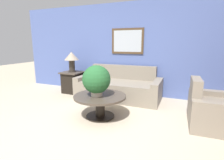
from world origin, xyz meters
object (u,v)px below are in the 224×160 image
side_table (73,82)px  table_lamp (72,58)px  potted_plant_on_table (96,80)px  couch_main (119,88)px  armchair (216,111)px  coffee_table (100,101)px

side_table → table_lamp: bearing=180.0°
table_lamp → potted_plant_on_table: (1.54, -1.38, -0.27)m
potted_plant_on_table → couch_main: bearing=92.2°
table_lamp → couch_main: bearing=0.6°
couch_main → table_lamp: size_ratio=3.75×
armchair → coffee_table: 2.14m
coffee_table → table_lamp: size_ratio=1.75×
table_lamp → potted_plant_on_table: bearing=-42.0°
table_lamp → coffee_table: bearing=-40.0°
armchair → coffee_table: size_ratio=0.95×
side_table → potted_plant_on_table: potted_plant_on_table is taller
potted_plant_on_table → side_table: bearing=138.0°
armchair → table_lamp: size_ratio=1.66×
coffee_table → potted_plant_on_table: 0.45m
side_table → table_lamp: (-0.00, 0.00, 0.73)m
couch_main → potted_plant_on_table: size_ratio=3.68×
couch_main → armchair: same height
coffee_table → potted_plant_on_table: potted_plant_on_table is taller
potted_plant_on_table → coffee_table: bearing=50.4°
couch_main → table_lamp: table_lamp is taller
coffee_table → potted_plant_on_table: bearing=-129.6°
side_table → table_lamp: 0.73m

